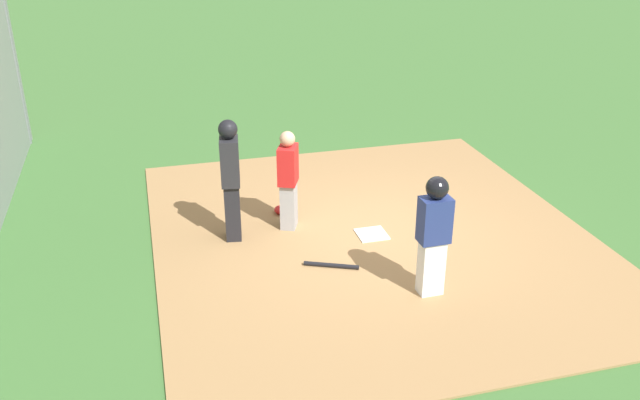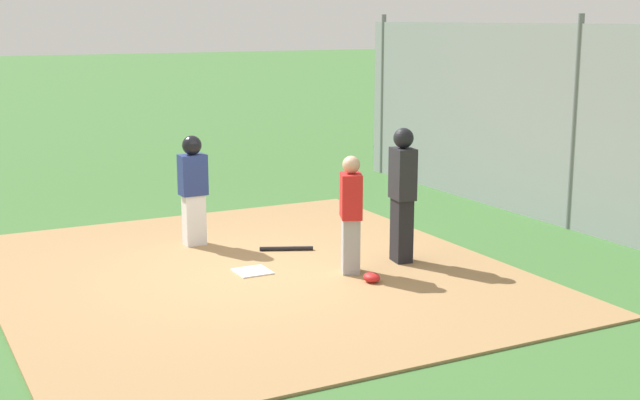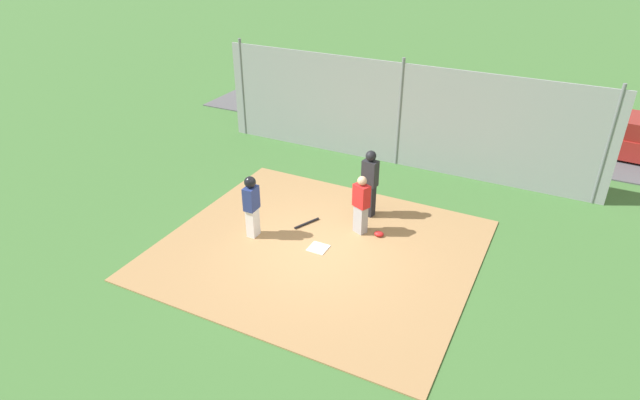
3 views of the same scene
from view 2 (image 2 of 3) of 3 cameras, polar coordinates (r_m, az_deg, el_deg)
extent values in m
plane|color=#3D6B33|center=(11.38, -4.47, -4.91)|extent=(140.00, 140.00, 0.00)
cube|color=#9E774C|center=(11.37, -4.47, -4.83)|extent=(7.20, 6.40, 0.03)
cube|color=white|center=(11.36, -4.48, -4.71)|extent=(0.44, 0.44, 0.02)
cube|color=#9E9EA3|center=(11.24, 2.03, -2.99)|extent=(0.36, 0.32, 0.73)
cube|color=red|center=(11.09, 2.06, 0.28)|extent=(0.45, 0.39, 0.58)
sphere|color=tan|center=(11.01, 2.07, 2.34)|extent=(0.23, 0.23, 0.23)
cube|color=black|center=(11.77, 5.40, -2.00)|extent=(0.33, 0.26, 0.87)
cube|color=#232328|center=(11.61, 5.48, 1.74)|extent=(0.41, 0.31, 0.69)
sphere|color=black|center=(11.54, 5.52, 4.08)|extent=(0.27, 0.27, 0.27)
cube|color=silver|center=(12.74, -8.29, -1.29)|extent=(0.23, 0.30, 0.74)
cube|color=navy|center=(12.61, -8.38, 1.65)|extent=(0.27, 0.39, 0.59)
sphere|color=tan|center=(12.54, -8.44, 3.50)|extent=(0.23, 0.23, 0.23)
sphere|color=black|center=(12.54, -8.44, 3.59)|extent=(0.28, 0.28, 0.28)
cylinder|color=black|center=(12.36, -2.23, -3.21)|extent=(0.37, 0.72, 0.06)
ellipsoid|color=red|center=(10.93, 3.42, -5.11)|extent=(0.24, 0.20, 0.12)
cube|color=#93999E|center=(14.04, 16.42, 4.54)|extent=(12.00, 0.05, 3.20)
cylinder|color=slate|center=(14.03, 16.44, 4.84)|extent=(0.10, 0.10, 3.35)
cylinder|color=slate|center=(18.54, 4.16, 6.91)|extent=(0.10, 0.10, 3.35)
cube|color=#B2B2B7|center=(20.12, 20.10, 3.07)|extent=(4.43, 2.39, 0.64)
cube|color=#97979C|center=(20.12, 19.86, 4.81)|extent=(2.54, 1.94, 0.56)
cylinder|color=black|center=(21.58, 18.27, 3.48)|extent=(0.62, 0.28, 0.60)
cylinder|color=black|center=(20.21, 15.52, 3.11)|extent=(0.62, 0.28, 0.60)
cube|color=silver|center=(21.73, 14.43, 4.03)|extent=(4.34, 2.09, 0.64)
cube|color=silver|center=(21.54, 14.74, 5.55)|extent=(2.45, 1.78, 0.56)
cylinder|color=black|center=(22.38, 10.59, 4.16)|extent=(0.61, 0.24, 0.60)
cylinder|color=black|center=(23.33, 14.13, 4.32)|extent=(0.61, 0.24, 0.60)
cylinder|color=black|center=(20.16, 14.74, 3.13)|extent=(0.61, 0.24, 0.60)
cylinder|color=black|center=(21.21, 18.44, 3.33)|extent=(0.61, 0.24, 0.60)
camera|label=1|loc=(19.97, -6.11, 16.06)|focal=37.97mm
camera|label=3|loc=(8.32, -78.35, 30.65)|focal=29.88mm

